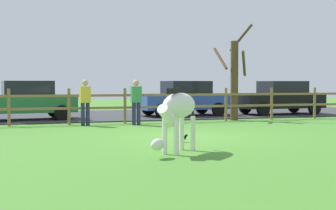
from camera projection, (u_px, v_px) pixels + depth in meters
ground_plane at (185, 137)px, 13.69m from camera, size 60.00×60.00×0.00m
parking_asphalt at (117, 115)px, 22.54m from camera, size 28.00×7.40×0.05m
paddock_fence at (125, 103)px, 18.23m from camera, size 20.90×0.11×1.33m
bare_tree at (234, 77)px, 19.72m from camera, size 1.45×1.40×3.93m
zebra at (177, 111)px, 10.50m from camera, size 1.53×1.48×1.41m
crow_on_grass at (184, 137)px, 12.45m from camera, size 0.21×0.10×0.20m
parked_car_black at (280, 97)px, 22.83m from camera, size 4.03×1.94×1.56m
parked_car_green at (25, 100)px, 19.37m from camera, size 4.14×2.18×1.56m
parked_car_blue at (184, 98)px, 21.79m from camera, size 4.11×2.11×1.56m
visitor_left_of_tree at (136, 100)px, 17.47m from camera, size 0.37×0.24×1.64m
visitor_right_of_tree at (85, 100)px, 17.18m from camera, size 0.38×0.26×1.64m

